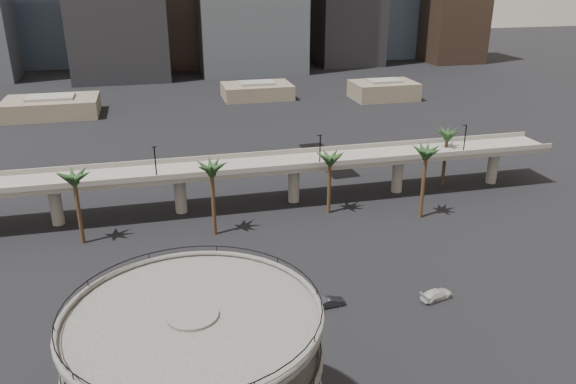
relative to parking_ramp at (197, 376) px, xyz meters
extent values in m
torus|color=black|center=(0.00, 0.00, -0.79)|extent=(21.80, 21.80, 0.10)
cylinder|color=#4A4845|center=(0.00, 0.00, 1.94)|extent=(22.00, 22.00, 0.45)
torus|color=#4A4845|center=(0.00, 0.00, 2.41)|extent=(22.20, 22.20, 0.50)
torus|color=black|center=(0.00, 0.00, 3.21)|extent=(21.80, 21.80, 0.10)
cylinder|color=#4A4845|center=(0.00, 0.00, 5.94)|extent=(22.00, 22.00, 0.45)
torus|color=#4A4845|center=(0.00, 0.00, 6.41)|extent=(22.20, 22.20, 0.50)
torus|color=black|center=(0.00, 0.00, 7.21)|extent=(21.80, 21.80, 0.10)
cube|color=gray|center=(13.00, 59.00, -1.84)|extent=(130.00, 9.00, 0.90)
cube|color=gray|center=(13.00, 54.50, -0.94)|extent=(130.00, 0.30, 1.00)
cube|color=gray|center=(13.00, 63.50, -0.94)|extent=(130.00, 0.30, 1.00)
cylinder|color=gray|center=(-20.00, 59.00, -6.04)|extent=(2.20, 2.20, 8.00)
cylinder|color=gray|center=(2.00, 59.00, -6.04)|extent=(2.20, 2.20, 8.00)
cylinder|color=gray|center=(24.00, 59.00, -6.04)|extent=(2.20, 2.20, 8.00)
cylinder|color=gray|center=(46.00, 59.00, -6.04)|extent=(2.20, 2.20, 8.00)
cylinder|color=gray|center=(68.00, 59.00, -6.04)|extent=(2.20, 2.20, 8.00)
cylinder|color=black|center=(-2.00, 55.00, 1.66)|extent=(0.24, 0.24, 6.00)
cylinder|color=black|center=(28.00, 55.00, 1.66)|extent=(0.24, 0.24, 6.00)
cylinder|color=black|center=(58.00, 55.00, 1.66)|extent=(0.24, 0.24, 6.00)
cylinder|color=#452E1D|center=(7.00, 48.00, -3.76)|extent=(0.70, 0.70, 12.15)
ellipsoid|color=#1A3317|center=(7.00, 48.00, 2.71)|extent=(4.40, 4.40, 2.00)
cylinder|color=#452E1D|center=(29.00, 52.00, -4.44)|extent=(0.70, 0.70, 10.80)
ellipsoid|color=#1A3317|center=(29.00, 52.00, 1.36)|extent=(4.40, 4.40, 2.00)
cylinder|color=#452E1D|center=(45.00, 46.00, -3.54)|extent=(0.70, 0.70, 12.60)
ellipsoid|color=#1A3317|center=(45.00, 46.00, 3.16)|extent=(4.40, 4.40, 2.00)
cylinder|color=#452E1D|center=(57.00, 60.00, -4.21)|extent=(0.70, 0.70, 11.25)
ellipsoid|color=#1A3317|center=(57.00, 60.00, 1.81)|extent=(4.40, 4.40, 2.00)
cylinder|color=#452E1D|center=(-15.00, 50.00, -3.99)|extent=(0.70, 0.70, 11.70)
ellipsoid|color=#1A3317|center=(-15.00, 50.00, 2.26)|extent=(4.40, 4.40, 2.00)
cube|color=brown|center=(-32.00, 144.00, -7.09)|extent=(28.00, 18.00, 5.50)
cube|color=gray|center=(-32.00, 144.00, -3.94)|extent=(14.00, 9.00, 0.80)
cube|color=brown|center=(35.00, 154.00, -7.34)|extent=(24.00, 16.00, 5.00)
cube|color=gray|center=(35.00, 154.00, -4.44)|extent=(12.00, 8.00, 0.80)
cube|color=brown|center=(78.00, 142.00, -6.84)|extent=(22.00, 15.00, 6.00)
cube|color=gray|center=(78.00, 142.00, -3.44)|extent=(11.00, 7.50, 0.80)
cube|color=#384557|center=(-42.00, 249.00, 15.86)|extent=(30.00, 30.00, 51.39)
cube|color=gray|center=(68.00, 244.00, 12.65)|extent=(24.00, 24.00, 44.97)
cube|color=gray|center=(31.00, 264.00, 10.51)|extent=(22.00, 22.00, 40.68)
imported|color=#C64F1C|center=(9.23, 25.19, -9.17)|extent=(4.21, 2.72, 1.33)
imported|color=black|center=(19.67, 21.80, -9.17)|extent=(4.13, 1.80, 1.32)
imported|color=beige|center=(34.62, 19.96, -9.11)|extent=(5.33, 3.22, 1.44)
camera|label=1|loc=(-1.77, -40.51, 33.41)|focal=35.00mm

